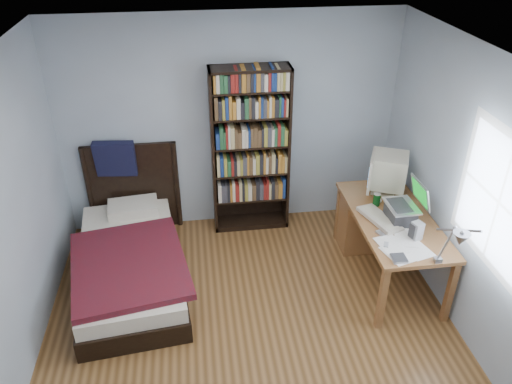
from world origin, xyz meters
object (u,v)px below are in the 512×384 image
(desk, at_px, (375,220))
(keyboard, at_px, (380,219))
(laptop, at_px, (403,210))
(crt_monitor, at_px, (387,171))
(speaker, at_px, (417,231))
(bed, at_px, (131,256))
(soda_can, at_px, (377,200))
(bookshelf, at_px, (250,152))
(desk_lamp, at_px, (458,240))

(desk, distance_m, keyboard, 0.59)
(laptop, bearing_deg, crt_monitor, 87.34)
(laptop, distance_m, speaker, 0.31)
(crt_monitor, distance_m, keyboard, 0.62)
(crt_monitor, relative_size, bed, 0.24)
(soda_can, distance_m, bed, 2.61)
(laptop, height_order, keyboard, laptop)
(soda_can, xyz_separation_m, bookshelf, (-1.19, 0.91, 0.19))
(laptop, relative_size, bookshelf, 0.22)
(desk, bearing_deg, soda_can, -118.47)
(bed, bearing_deg, desk, 1.68)
(desk_lamp, bearing_deg, bookshelf, 119.47)
(desk, relative_size, desk_lamp, 2.33)
(speaker, height_order, bookshelf, bookshelf)
(keyboard, distance_m, bed, 2.57)
(bed, bearing_deg, laptop, -8.59)
(crt_monitor, bearing_deg, desk, -137.57)
(desk, bearing_deg, crt_monitor, 42.43)
(laptop, bearing_deg, bookshelf, 137.89)
(desk_lamp, height_order, speaker, desk_lamp)
(desk_lamp, xyz_separation_m, bed, (-2.64, 1.46, -1.00))
(desk_lamp, relative_size, speaker, 3.68)
(bookshelf, bearing_deg, bed, -149.47)
(desk, xyz_separation_m, keyboard, (-0.16, -0.46, 0.33))
(soda_can, bearing_deg, desk_lamp, -86.28)
(soda_can, bearing_deg, keyboard, -102.52)
(crt_monitor, xyz_separation_m, desk_lamp, (-0.09, -1.61, 0.27))
(crt_monitor, relative_size, soda_can, 3.96)
(crt_monitor, xyz_separation_m, soda_can, (-0.17, -0.25, -0.19))
(crt_monitor, height_order, soda_can, crt_monitor)
(desk, relative_size, laptop, 3.54)
(desk, bearing_deg, keyboard, -109.25)
(desk, distance_m, laptop, 0.65)
(desk_lamp, xyz_separation_m, soda_can, (-0.09, 1.36, -0.46))
(speaker, bearing_deg, keyboard, 104.55)
(desk, height_order, bookshelf, bookshelf)
(crt_monitor, xyz_separation_m, bed, (-2.73, -0.15, -0.73))
(speaker, relative_size, soda_can, 1.36)
(bookshelf, height_order, bed, bookshelf)
(desk_lamp, bearing_deg, keyboard, 97.84)
(laptop, height_order, soda_can, laptop)
(desk, xyz_separation_m, desk_lamp, (-0.01, -1.54, 0.84))
(speaker, bearing_deg, desk_lamp, -114.97)
(desk_lamp, bearing_deg, crt_monitor, 86.95)
(laptop, height_order, bed, bed)
(laptop, xyz_separation_m, speaker, (0.02, -0.31, -0.03))
(soda_can, height_order, bookshelf, bookshelf)
(desk, bearing_deg, bed, -178.32)
(crt_monitor, height_order, bed, crt_monitor)
(crt_monitor, bearing_deg, desk_lamp, -93.05)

